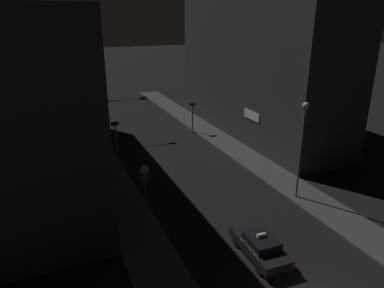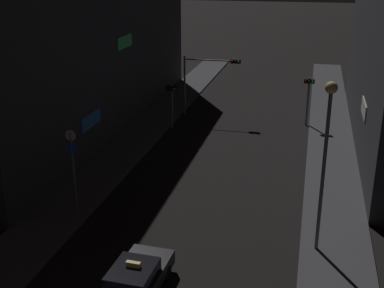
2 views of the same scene
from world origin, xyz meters
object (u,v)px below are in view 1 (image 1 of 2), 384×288
at_px(sign_pole_left, 145,190).
at_px(traffic_light_overhead, 124,109).
at_px(taxi, 260,246).
at_px(traffic_light_right_kerb, 193,111).
at_px(traffic_light_left_kerb, 115,130).
at_px(street_lamp_near_block, 303,134).

bearing_deg(sign_pole_left, traffic_light_overhead, 81.07).
distance_m(taxi, traffic_light_right_kerb, 24.25).
distance_m(traffic_light_left_kerb, street_lamp_near_block, 18.94).
height_order(taxi, sign_pole_left, sign_pole_left).
xyz_separation_m(traffic_light_left_kerb, sign_pole_left, (-1.03, -14.41, 0.26)).
distance_m(traffic_light_overhead, traffic_light_left_kerb, 4.49).
bearing_deg(traffic_light_overhead, street_lamp_near_block, -64.62).
height_order(traffic_light_overhead, traffic_light_left_kerb, traffic_light_overhead).
bearing_deg(taxi, traffic_light_right_kerb, 76.19).
bearing_deg(traffic_light_overhead, traffic_light_right_kerb, -5.22).
xyz_separation_m(traffic_light_right_kerb, sign_pole_left, (-11.00, -17.60, 0.03)).
bearing_deg(taxi, traffic_light_overhead, 95.54).
xyz_separation_m(taxi, street_lamp_near_block, (6.73, 5.07, 4.54)).
bearing_deg(taxi, street_lamp_near_block, 37.01).
xyz_separation_m(traffic_light_left_kerb, street_lamp_near_block, (10.93, -15.21, 2.81)).
xyz_separation_m(traffic_light_overhead, traffic_light_left_kerb, (-1.85, -3.93, -1.12)).
relative_size(taxi, traffic_light_left_kerb, 1.32).
relative_size(traffic_light_overhead, sign_pole_left, 1.12).
xyz_separation_m(traffic_light_right_kerb, street_lamp_near_block, (0.96, -18.40, 2.57)).
bearing_deg(traffic_light_right_kerb, traffic_light_overhead, 174.78).
xyz_separation_m(traffic_light_overhead, sign_pole_left, (-2.88, -18.34, -0.86)).
bearing_deg(traffic_light_left_kerb, taxi, -78.29).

